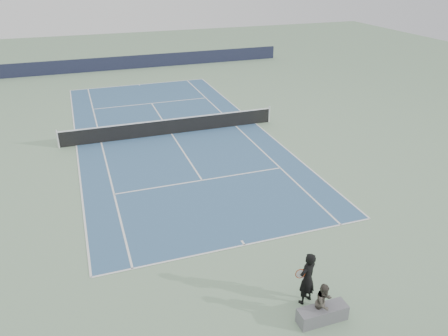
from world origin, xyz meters
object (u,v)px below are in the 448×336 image
object	(u,v)px
spectator_bench	(323,308)
tennis_net	(171,126)
tennis_ball	(306,318)
tennis_player	(307,278)

from	to	relation	value
spectator_bench	tennis_net	bearing A→B (deg)	92.75
tennis_net	tennis_ball	xyz separation A→B (m)	(0.37, -15.88, -0.47)
tennis_net	spectator_bench	xyz separation A→B (m)	(0.77, -16.06, -0.04)
tennis_net	tennis_player	bearing A→B (deg)	-87.40
tennis_net	tennis_ball	size ratio (longest dim) A/B	198.63
tennis_net	tennis_ball	bearing A→B (deg)	-88.66
tennis_net	spectator_bench	bearing A→B (deg)	-87.25
tennis_player	spectator_bench	xyz separation A→B (m)	(0.08, -0.87, -0.42)
tennis_net	tennis_ball	distance (m)	15.89
tennis_net	spectator_bench	world-z (taller)	spectator_bench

